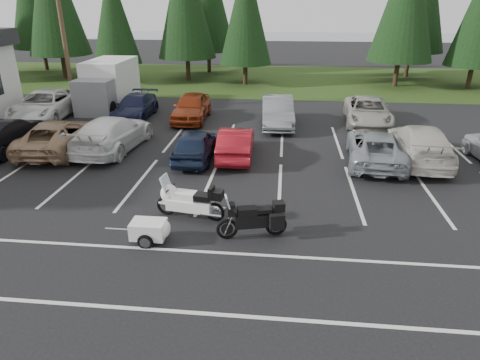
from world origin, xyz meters
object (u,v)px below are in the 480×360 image
car_near_5 (236,142)px  adventure_motorcycle (252,216)px  car_far_4 (368,111)px  car_far_3 (278,112)px  utility_pole (63,31)px  car_near_2 (58,136)px  box_truck (105,85)px  car_far_1 (135,107)px  car_near_1 (4,135)px  car_far_2 (191,107)px  cargo_trailer (149,231)px  car_near_7 (420,143)px  touring_motorcycle (190,198)px  car_far_0 (45,105)px  car_near_3 (113,133)px  car_near_6 (376,147)px  car_near_4 (195,144)px

car_near_5 → adventure_motorcycle: adventure_motorcycle is taller
car_far_4 → car_far_3: bearing=-166.5°
car_near_5 → utility_pole: bearing=-36.3°
car_near_2 → utility_pole: bearing=-73.7°
box_truck → car_far_1: size_ratio=1.22×
car_far_1 → car_far_4: 13.30m
car_far_1 → car_far_3: 8.36m
car_near_1 → car_far_3: bearing=-157.7°
utility_pole → box_truck: bearing=14.0°
box_truck → car_far_2: (5.96, -2.31, -0.68)m
cargo_trailer → adventure_motorcycle: bearing=10.7°
car_near_7 → touring_motorcycle: car_near_7 is taller
car_near_1 → car_far_1: car_near_1 is taller
car_far_0 → car_far_4: bearing=-1.7°
car_near_3 → car_near_1: bearing=12.5°
touring_motorcycle → car_far_0: bearing=143.5°
box_truck → car_far_1: 3.44m
car_near_7 → touring_motorcycle: size_ratio=2.13×
car_near_3 → car_near_5: bearing=-179.7°
car_near_2 → car_far_0: size_ratio=0.91×
car_near_6 → car_far_1: bearing=-20.3°
car_near_7 → car_far_1: bearing=-17.5°
car_near_3 → car_far_0: bearing=-35.3°
car_near_2 → car_near_3: 2.46m
car_near_6 → car_far_1: car_near_6 is taller
car_near_7 → car_far_4: 5.93m
utility_pole → car_near_3: 9.92m
car_near_2 → car_near_1: bearing=0.9°
car_near_2 → car_near_4: car_near_2 is taller
car_near_3 → car_far_3: (7.45, 4.87, -0.01)m
car_far_2 → car_near_6: bearing=-34.2°
car_near_1 → car_far_2: bearing=-142.0°
car_near_6 → car_far_3: bearing=-45.6°
box_truck → car_near_7: size_ratio=1.04×
utility_pole → car_near_5: utility_pole is taller
car_far_1 → cargo_trailer: 14.34m
car_near_2 → car_near_7: 16.06m
utility_pole → car_far_3: bearing=-10.7°
car_far_3 → adventure_motorcycle: size_ratio=2.04×
car_far_4 → cargo_trailer: size_ratio=3.61×
car_near_7 → car_far_4: car_near_7 is taller
touring_motorcycle → cargo_trailer: bearing=-110.4°
utility_pole → car_far_4: 18.38m
car_near_3 → car_far_0: (-6.01, 4.98, 0.02)m
car_near_2 → car_near_3: size_ratio=0.97×
car_far_1 → adventure_motorcycle: adventure_motorcycle is taller
car_near_1 → car_near_5: size_ratio=1.14×
utility_pole → car_near_7: utility_pole is taller
car_near_2 → car_near_4: bearing=171.1°
car_near_3 → car_far_1: 5.74m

